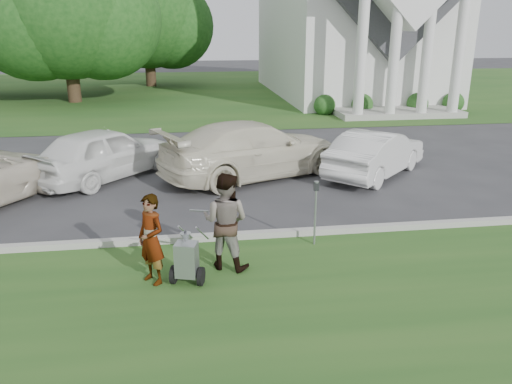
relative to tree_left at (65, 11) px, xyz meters
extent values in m
plane|color=#333335|center=(8.01, -21.99, -5.11)|extent=(120.00, 120.00, 0.00)
cube|color=#204B1A|center=(8.01, -24.99, -5.11)|extent=(80.00, 7.00, 0.01)
cube|color=#204B1A|center=(8.01, 5.01, -5.11)|extent=(80.00, 30.00, 0.01)
cube|color=#9E9E93|center=(8.01, -21.44, -5.04)|extent=(80.00, 0.18, 0.15)
cube|color=white|center=(17.01, 2.01, -1.61)|extent=(9.00, 16.00, 7.00)
cube|color=#9E9E93|center=(17.01, -7.19, -4.96)|extent=(6.20, 2.60, 0.30)
cylinder|color=white|center=(14.61, -8.19, -2.11)|extent=(0.50, 0.50, 6.00)
cylinder|color=white|center=(16.21, -8.19, -2.11)|extent=(0.50, 0.50, 6.00)
cylinder|color=white|center=(17.81, -8.19, -2.11)|extent=(0.50, 0.50, 6.00)
cylinder|color=white|center=(19.41, -8.19, -2.11)|extent=(0.50, 0.50, 6.00)
sphere|color=#1E4C19|center=(13.51, -6.29, -4.66)|extent=(1.10, 1.10, 1.10)
sphere|color=#1E4C19|center=(15.51, -6.29, -4.66)|extent=(1.10, 1.10, 1.10)
sphere|color=#1E4C19|center=(18.51, -6.29, -4.66)|extent=(1.10, 1.10, 1.10)
sphere|color=#1E4C19|center=(20.51, -6.29, -4.66)|extent=(1.10, 1.10, 1.10)
cylinder|color=#332316|center=(0.01, 0.01, -3.51)|extent=(0.76, 0.76, 3.20)
sphere|color=#184615|center=(0.01, 0.01, 0.40)|extent=(8.40, 8.40, 8.40)
sphere|color=#184615|center=(1.90, 0.31, -0.44)|extent=(6.89, 6.89, 6.89)
sphere|color=#184615|center=(-1.67, -0.29, -0.23)|extent=(7.22, 7.22, 7.22)
sphere|color=#184615|center=(-3.92, 3.31, 0.10)|extent=(7.54, 7.54, 7.54)
cylinder|color=#332316|center=(4.01, 8.01, -3.61)|extent=(0.76, 0.76, 3.00)
sphere|color=#184615|center=(4.01, 8.01, -0.02)|extent=(7.60, 7.60, 7.60)
sphere|color=#184615|center=(5.72, 8.31, -0.78)|extent=(6.23, 6.23, 6.23)
sphere|color=#184615|center=(2.49, 7.71, -0.59)|extent=(6.54, 6.54, 6.54)
cylinder|color=black|center=(6.16, -23.16, -4.95)|extent=(0.17, 0.34, 0.33)
cylinder|color=black|center=(6.62, -23.30, -4.95)|extent=(0.17, 0.34, 0.33)
cylinder|color=#2D2D33|center=(6.39, -23.23, -4.95)|extent=(0.54, 0.19, 0.04)
cube|color=#989CA1|center=(6.39, -23.23, -4.64)|extent=(0.43, 0.39, 0.61)
cone|color=#989CA1|center=(6.39, -23.23, -4.24)|extent=(0.23, 0.23, 0.18)
cylinder|color=#2D2D33|center=(6.39, -23.23, -4.15)|extent=(0.04, 0.04, 0.07)
cylinder|color=#989CA1|center=(6.39, -22.68, -4.37)|extent=(0.26, 0.79, 0.58)
cylinder|color=#989CA1|center=(6.69, -22.77, -4.37)|extent=(0.26, 0.79, 0.58)
cylinder|color=#989CA1|center=(6.65, -22.34, -4.09)|extent=(0.35, 0.13, 0.03)
imported|color=#999999|center=(5.81, -23.08, -4.31)|extent=(0.67, 0.69, 1.59)
imported|color=#999999|center=(7.11, -22.68, -4.21)|extent=(1.09, 1.00, 1.80)
cylinder|color=#989CA1|center=(8.97, -21.93, -4.52)|extent=(0.04, 0.04, 1.18)
cube|color=#2D2D33|center=(8.97, -21.93, -3.85)|extent=(0.10, 0.07, 0.18)
cylinder|color=#989CA1|center=(8.97, -21.93, -3.76)|extent=(0.09, 0.09, 0.03)
imported|color=white|center=(4.09, -16.48, -4.34)|extent=(4.33, 4.60, 1.54)
imported|color=beige|center=(8.41, -16.87, -4.29)|extent=(6.10, 4.45, 1.64)
imported|color=silver|center=(12.03, -17.26, -4.43)|extent=(3.96, 3.93, 1.36)
camera|label=1|loc=(6.49, -31.03, -0.88)|focal=35.00mm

